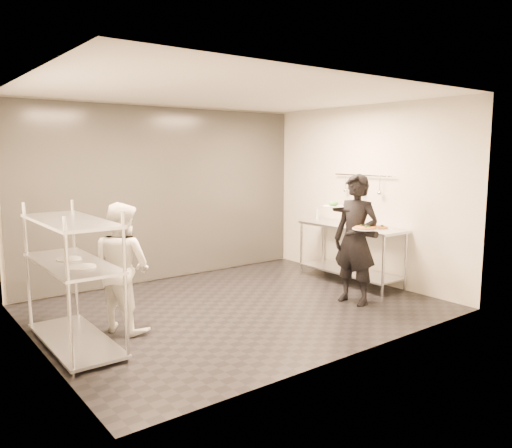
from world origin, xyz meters
TOP-DOWN VIEW (x-y plane):
  - room_shell at (0.00, 1.18)m, footprint 5.00×4.00m
  - pass_rack at (-2.15, -0.00)m, footprint 0.60×1.60m
  - prep_counter at (2.18, 0.00)m, footprint 0.60×1.80m
  - utensil_rail at (2.43, -0.00)m, footprint 0.07×1.20m
  - waiter at (1.40, -0.79)m, footprint 0.53×0.71m
  - chef at (-1.55, 0.12)m, footprint 0.79×0.88m
  - pizza_plate_near at (1.31, -1.02)m, footprint 0.33×0.33m
  - pizza_plate_far at (1.55, -1.05)m, footprint 0.29×0.29m
  - salad_plate at (1.28, -0.48)m, footprint 0.30×0.30m
  - pos_monitor at (2.06, -0.22)m, footprint 0.05×0.26m
  - bottle_green at (2.15, -0.09)m, footprint 0.06×0.06m
  - bottle_clear at (2.22, 0.80)m, footprint 0.06×0.06m
  - bottle_dark at (2.12, 0.01)m, footprint 0.07×0.07m

SIDE VIEW (x-z plane):
  - prep_counter at x=2.18m, z-range 0.17..1.09m
  - chef at x=-1.55m, z-range 0.00..1.50m
  - pass_rack at x=-2.15m, z-range 0.02..1.52m
  - waiter at x=1.40m, z-range 0.00..1.77m
  - pos_monitor at x=2.06m, z-range 0.92..1.11m
  - bottle_clear at x=2.22m, z-range 0.92..1.11m
  - bottle_green at x=2.15m, z-range 0.92..1.15m
  - bottle_dark at x=2.12m, z-range 0.92..1.17m
  - pizza_plate_far at x=1.55m, z-range 1.04..1.09m
  - pizza_plate_near at x=1.31m, z-range 1.05..1.11m
  - salad_plate at x=1.28m, z-range 1.30..1.38m
  - room_shell at x=0.00m, z-range 0.00..2.80m
  - utensil_rail at x=2.43m, z-range 1.39..1.70m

